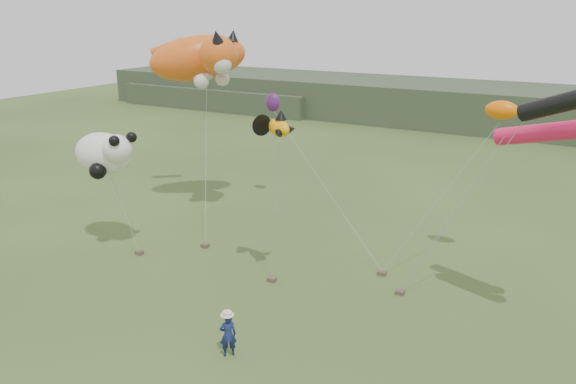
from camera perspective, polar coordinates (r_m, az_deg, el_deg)
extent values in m
plane|color=#385123|center=(21.05, -6.02, -14.19)|extent=(120.00, 120.00, 0.00)
cube|color=#2D3D28|center=(61.04, 19.25, 8.23)|extent=(90.00, 12.00, 4.00)
cube|color=#2D3D28|center=(70.18, -6.39, 9.62)|extent=(25.00, 8.00, 2.50)
imported|color=navy|center=(19.55, -6.12, -14.23)|extent=(0.68, 0.66, 1.57)
cube|color=brown|center=(28.22, -8.43, -5.41)|extent=(0.35, 0.28, 0.18)
cube|color=brown|center=(24.58, -1.67, -8.86)|extent=(0.35, 0.28, 0.18)
cube|color=brown|center=(23.98, 11.31, -9.96)|extent=(0.35, 0.28, 0.18)
cube|color=brown|center=(28.07, -14.87, -5.96)|extent=(0.35, 0.28, 0.18)
cube|color=brown|center=(25.46, 9.52, -8.13)|extent=(0.35, 0.28, 0.18)
ellipsoid|color=#E45B17|center=(32.58, -9.14, 13.27)|extent=(5.92, 5.58, 3.17)
sphere|color=#E45B17|center=(30.31, -7.08, 13.67)|extent=(2.02, 2.02, 2.02)
cone|color=black|center=(29.60, -7.27, 15.42)|extent=(0.63, 0.77, 0.76)
cone|color=black|center=(30.39, -5.61, 15.53)|extent=(0.63, 0.73, 0.72)
sphere|color=beige|center=(29.81, -6.72, 12.75)|extent=(1.01, 1.01, 1.01)
ellipsoid|color=beige|center=(32.26, -9.12, 11.62)|extent=(1.98, 0.99, 0.62)
sphere|color=beige|center=(30.30, -8.79, 11.03)|extent=(0.79, 0.79, 0.79)
sphere|color=beige|center=(31.42, -6.67, 11.35)|extent=(0.79, 0.79, 0.79)
cylinder|color=#E45B17|center=(35.11, -12.11, 14.15)|extent=(2.09, 1.53, 1.22)
ellipsoid|color=#FFA709|center=(22.22, -0.93, 6.53)|extent=(1.47, 1.18, 0.74)
cone|color=black|center=(23.06, -3.07, 6.92)|extent=(1.02, 1.09, 0.87)
cone|color=black|center=(22.08, -0.72, 7.86)|extent=(0.48, 0.48, 0.39)
cone|color=black|center=(21.69, -0.91, 5.99)|extent=(0.51, 0.54, 0.39)
cone|color=black|center=(22.51, 0.33, 6.43)|extent=(0.51, 0.54, 0.39)
cylinder|color=black|center=(20.16, 26.60, 8.23)|extent=(3.24, 1.91, 1.74)
cylinder|color=#EA184D|center=(21.53, 24.43, 5.51)|extent=(3.46, 1.94, 1.48)
ellipsoid|color=white|center=(28.22, -18.31, 3.73)|extent=(3.03, 2.02, 2.02)
sphere|color=white|center=(26.93, -16.96, 4.19)|extent=(1.35, 1.35, 1.35)
sphere|color=black|center=(26.29, -17.25, 4.98)|extent=(0.49, 0.49, 0.49)
sphere|color=black|center=(26.85, -15.62, 5.38)|extent=(0.49, 0.49, 0.49)
sphere|color=black|center=(27.37, -18.76, 2.05)|extent=(0.78, 0.78, 0.78)
sphere|color=black|center=(29.20, -18.94, 3.20)|extent=(0.78, 0.78, 0.78)
ellipsoid|color=orange|center=(25.62, 20.90, 7.77)|extent=(1.38, 0.81, 0.81)
ellipsoid|color=#511A68|center=(33.58, -1.55, 9.08)|extent=(0.90, 0.60, 1.10)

